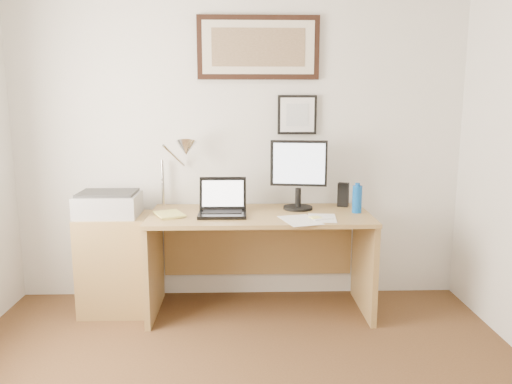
{
  "coord_description": "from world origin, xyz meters",
  "views": [
    {
      "loc": [
        0.02,
        -1.9,
        1.56
      ],
      "look_at": [
        0.12,
        1.43,
        0.95
      ],
      "focal_mm": 35.0,
      "sensor_mm": 36.0,
      "label": 1
    }
  ],
  "objects_px": {
    "side_cabinet": "(116,263)",
    "laptop": "(223,207)",
    "water_bottle": "(357,199)",
    "desk": "(259,242)",
    "book": "(157,216)",
    "lcd_monitor": "(299,171)",
    "printer": "(108,204)"
  },
  "relations": [
    {
      "from": "lcd_monitor",
      "to": "printer",
      "type": "bearing_deg",
      "value": -176.34
    },
    {
      "from": "laptop",
      "to": "desk",
      "type": "bearing_deg",
      "value": 21.94
    },
    {
      "from": "laptop",
      "to": "lcd_monitor",
      "type": "height_order",
      "value": "lcd_monitor"
    },
    {
      "from": "water_bottle",
      "to": "book",
      "type": "distance_m",
      "value": 1.44
    },
    {
      "from": "book",
      "to": "printer",
      "type": "bearing_deg",
      "value": 160.21
    },
    {
      "from": "water_bottle",
      "to": "desk",
      "type": "distance_m",
      "value": 0.79
    },
    {
      "from": "book",
      "to": "lcd_monitor",
      "type": "bearing_deg",
      "value": 12.38
    },
    {
      "from": "side_cabinet",
      "to": "desk",
      "type": "xyz_separation_m",
      "value": [
        1.07,
        0.04,
        0.15
      ]
    },
    {
      "from": "water_bottle",
      "to": "book",
      "type": "bearing_deg",
      "value": -176.02
    },
    {
      "from": "water_bottle",
      "to": "lcd_monitor",
      "type": "distance_m",
      "value": 0.47
    },
    {
      "from": "lcd_monitor",
      "to": "laptop",
      "type": "bearing_deg",
      "value": -164.2
    },
    {
      "from": "desk",
      "to": "printer",
      "type": "height_order",
      "value": "printer"
    },
    {
      "from": "book",
      "to": "water_bottle",
      "type": "bearing_deg",
      "value": 3.98
    },
    {
      "from": "laptop",
      "to": "lcd_monitor",
      "type": "xyz_separation_m",
      "value": [
        0.56,
        0.16,
        0.23
      ]
    },
    {
      "from": "book",
      "to": "printer",
      "type": "relative_size",
      "value": 0.55
    },
    {
      "from": "side_cabinet",
      "to": "printer",
      "type": "xyz_separation_m",
      "value": [
        -0.03,
        -0.0,
        0.45
      ]
    },
    {
      "from": "desk",
      "to": "lcd_monitor",
      "type": "bearing_deg",
      "value": 9.84
    },
    {
      "from": "side_cabinet",
      "to": "desk",
      "type": "relative_size",
      "value": 0.46
    },
    {
      "from": "side_cabinet",
      "to": "laptop",
      "type": "distance_m",
      "value": 0.92
    },
    {
      "from": "water_bottle",
      "to": "printer",
      "type": "xyz_separation_m",
      "value": [
        -1.81,
        0.03,
        -0.03
      ]
    },
    {
      "from": "desk",
      "to": "printer",
      "type": "distance_m",
      "value": 1.14
    },
    {
      "from": "desk",
      "to": "side_cabinet",
      "type": "bearing_deg",
      "value": -178.11
    },
    {
      "from": "book",
      "to": "laptop",
      "type": "relative_size",
      "value": 0.71
    },
    {
      "from": "laptop",
      "to": "printer",
      "type": "bearing_deg",
      "value": 175.19
    },
    {
      "from": "desk",
      "to": "laptop",
      "type": "xyz_separation_m",
      "value": [
        -0.27,
        -0.11,
        0.29
      ]
    },
    {
      "from": "book",
      "to": "desk",
      "type": "bearing_deg",
      "value": 13.4
    },
    {
      "from": "desk",
      "to": "printer",
      "type": "bearing_deg",
      "value": -178.01
    },
    {
      "from": "desk",
      "to": "lcd_monitor",
      "type": "relative_size",
      "value": 3.08
    },
    {
      "from": "desk",
      "to": "laptop",
      "type": "height_order",
      "value": "laptop"
    },
    {
      "from": "book",
      "to": "desk",
      "type": "xyz_separation_m",
      "value": [
        0.73,
        0.17,
        -0.24
      ]
    },
    {
      "from": "printer",
      "to": "water_bottle",
      "type": "bearing_deg",
      "value": -1.1
    },
    {
      "from": "book",
      "to": "side_cabinet",
      "type": "bearing_deg",
      "value": 158.15
    }
  ]
}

